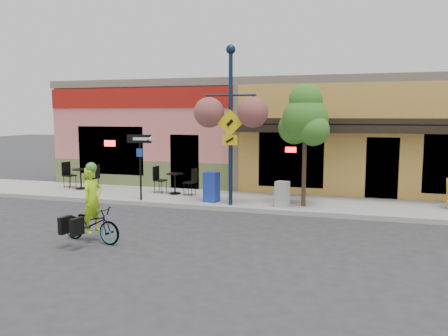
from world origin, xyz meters
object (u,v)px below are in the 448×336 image
street_tree (305,145)px  newspaper_box_blue (211,187)px  newspaper_box_grey (282,194)px  cyclist_rider (93,210)px  lamp_post (231,126)px  bicycle (91,224)px  building (277,133)px  one_way_sign (140,168)px

street_tree → newspaper_box_blue: bearing=-177.6°
newspaper_box_grey → street_tree: size_ratio=0.21×
newspaper_box_blue → newspaper_box_grey: bearing=5.3°
cyclist_rider → lamp_post: bearing=-16.2°
cyclist_rider → street_tree: street_tree is taller
street_tree → cyclist_rider: bearing=-132.6°
bicycle → lamp_post: lamp_post is taller
bicycle → street_tree: bearing=-32.8°
cyclist_rider → street_tree: bearing=-32.5°
building → cyclist_rider: bearing=-103.3°
lamp_post → newspaper_box_grey: (1.68, 0.11, -2.15)m
building → cyclist_rider: building is taller
cyclist_rider → street_tree: size_ratio=0.40×
lamp_post → street_tree: size_ratio=1.30×
building → one_way_sign: size_ratio=8.05×
one_way_sign → newspaper_box_blue: size_ratio=2.24×
newspaper_box_blue → newspaper_box_grey: 2.44m
cyclist_rider → newspaper_box_grey: bearing=-30.2°
building → street_tree: building is taller
building → bicycle: size_ratio=10.68×
bicycle → cyclist_rider: cyclist_rider is taller
building → bicycle: 11.61m
lamp_post → one_way_sign: (-3.19, -0.08, -1.44)m
bicycle → street_tree: (4.60, 4.94, 1.68)m
bicycle → newspaper_box_blue: newspaper_box_blue is taller
lamp_post → one_way_sign: 3.50m
building → newspaper_box_blue: size_ratio=17.99×
cyclist_rider → newspaper_box_blue: (1.48, 4.81, -0.14)m
lamp_post → newspaper_box_blue: size_ratio=5.07×
building → newspaper_box_grey: bearing=-79.1°
building → newspaper_box_grey: 6.87m
newspaper_box_blue → newspaper_box_grey: size_ratio=1.22×
bicycle → cyclist_rider: bearing=-79.8°
one_way_sign → newspaper_box_blue: one_way_sign is taller
newspaper_box_grey → street_tree: (0.64, 0.33, 1.56)m
lamp_post → newspaper_box_grey: bearing=-1.7°
building → cyclist_rider: 11.55m
bicycle → newspaper_box_blue: 5.05m
one_way_sign → building: bearing=55.0°
building → newspaper_box_grey: (1.26, -6.54, -1.69)m
cyclist_rider → newspaper_box_blue: 5.04m
building → newspaper_box_blue: (-1.17, -6.34, -1.59)m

